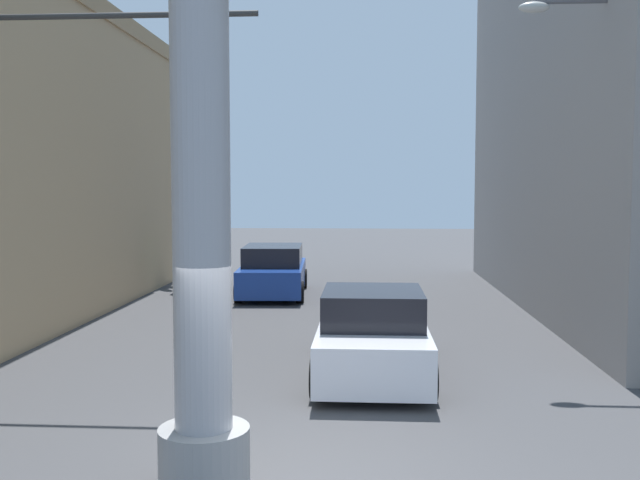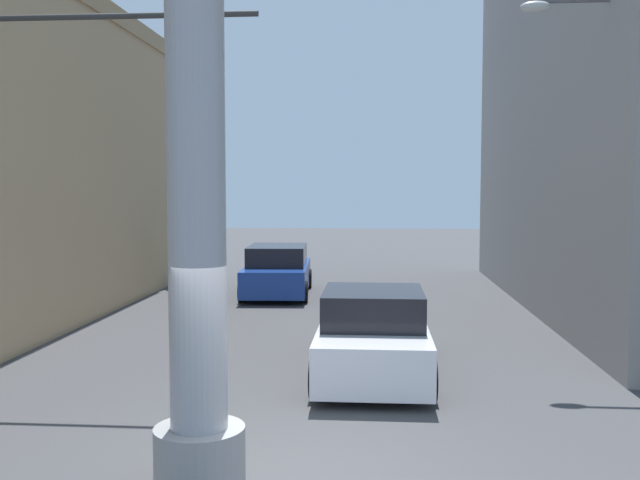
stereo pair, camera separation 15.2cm
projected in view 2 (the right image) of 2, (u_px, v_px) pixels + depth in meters
The scene contains 8 objects.
ground_plane at pixel (339, 321), 18.06m from camera, with size 85.16×85.16×0.00m, color #424244.
traffic_light_mast at pixel (48, 124), 12.15m from camera, with size 5.27×0.32×6.32m.
car_lead at pixel (373, 335), 12.83m from camera, with size 2.01×4.80×1.56m.
car_far at pixel (277, 271), 22.44m from camera, with size 2.25×4.61×1.56m.
palm_tree_mid_right at pixel (576, 155), 19.79m from camera, with size 2.78×2.97×6.71m.
palm_tree_far_left at pixel (183, 138), 26.56m from camera, with size 2.43×2.45×8.16m.
pedestrian_far_left at pixel (183, 263), 22.96m from camera, with size 0.40×0.40×1.66m.
pedestrian_mid_right at pixel (598, 303), 15.11m from camera, with size 0.40×0.40×1.57m.
Camera 2 is at (0.93, -7.85, 3.33)m, focal length 40.00 mm.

